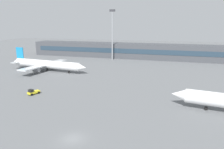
{
  "coord_description": "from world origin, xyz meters",
  "views": [
    {
      "loc": [
        17.77,
        -32.91,
        21.08
      ],
      "look_at": [
        -4.57,
        40.0,
        3.0
      ],
      "focal_mm": 34.71,
      "sensor_mm": 36.0,
      "label": 1
    }
  ],
  "objects": [
    {
      "name": "airplane_mid",
      "position": [
        -38.36,
        50.19,
        3.06
      ],
      "size": [
        40.6,
        28.45,
        10.03
      ],
      "color": "silver",
      "rests_on": "ground_plane"
    },
    {
      "name": "terminal_building",
      "position": [
        0.0,
        98.5,
        4.5
      ],
      "size": [
        149.59,
        12.13,
        9.0
      ],
      "color": "#3F4247",
      "rests_on": "ground_plane"
    },
    {
      "name": "baggage_tug_yellow",
      "position": [
        -23.51,
        19.89,
        0.8
      ],
      "size": [
        2.75,
        3.9,
        1.75
      ],
      "color": "yellow",
      "rests_on": "ground_plane"
    },
    {
      "name": "floodlight_tower_east",
      "position": [
        -19.28,
        88.53,
        16.44
      ],
      "size": [
        3.2,
        0.8,
        28.75
      ],
      "color": "gray",
      "rests_on": "ground_plane"
    },
    {
      "name": "ground_plane",
      "position": [
        0.0,
        40.0,
        0.0
      ],
      "size": [
        400.0,
        400.0,
        0.0
      ],
      "primitive_type": "plane",
      "color": "slate"
    }
  ]
}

